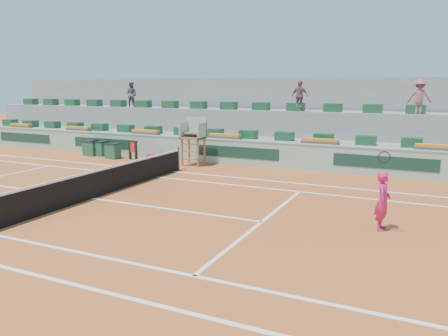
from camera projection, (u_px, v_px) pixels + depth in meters
The scene contains 20 objects.
ground at pixel (92, 199), 15.48m from camera, with size 90.00×90.00×0.00m, color #A44D1F.
seating_tier_lower at pixel (221, 145), 24.89m from camera, with size 36.00×4.00×1.20m, color gray.
seating_tier_upper at pixel (233, 131), 26.19m from camera, with size 36.00×2.40×2.60m, color gray.
stadium_back_wall at pixel (243, 114), 27.45m from camera, with size 36.00×0.40×4.40m, color gray.
player_bag at pixel (155, 157), 23.49m from camera, with size 0.80×0.36×0.36m, color #D31B66.
spectator_left at pixel (131, 94), 28.01m from camera, with size 0.79×0.61×1.62m, color #535260.
spectator_mid at pixel (300, 96), 23.27m from camera, with size 0.95×0.40×1.63m, color #79515C.
spectator_right at pixel (419, 97), 20.86m from camera, with size 1.07×0.62×1.66m, color #9F4F5D.
court_lines at pixel (92, 198), 15.48m from camera, with size 23.89×11.09×0.01m.
tennis_net at pixel (91, 184), 15.38m from camera, with size 0.10×11.97×1.10m.
advertising_hoarding at pixel (204, 150), 22.92m from camera, with size 36.00×0.34×1.26m.
umpire_chair at pixel (194, 135), 21.87m from camera, with size 1.10×0.90×2.40m.
seat_row_lower at pixel (214, 133), 23.94m from camera, with size 32.90×0.60×0.44m.
seat_row_upper at pixel (229, 106), 25.37m from camera, with size 32.90×0.60×0.44m.
flower_planters at pixel (183, 134), 23.87m from camera, with size 26.80×0.36×0.28m.
drink_cooler_a at pixel (113, 151), 24.00m from camera, with size 0.72×0.62×0.84m.
drink_cooler_b at pixel (100, 148), 25.02m from camera, with size 0.84×0.73×0.84m.
drink_cooler_c at pixel (92, 148), 25.11m from camera, with size 0.83×0.71×0.84m.
towel_rack at pixel (133, 149), 23.60m from camera, with size 0.66×0.11×1.03m.
tennis_player at pixel (383, 201), 11.97m from camera, with size 0.40×0.87×2.28m.
Camera 1 is at (10.61, -11.61, 3.92)m, focal length 35.00 mm.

